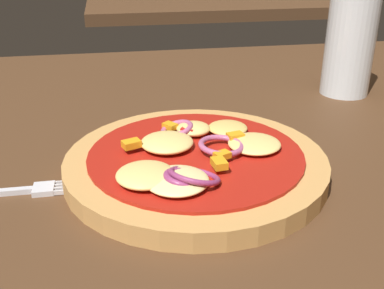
% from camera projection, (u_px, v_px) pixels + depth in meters
% --- Properties ---
extents(dining_table, '(1.16, 0.93, 0.03)m').
position_uv_depth(dining_table, '(231.00, 174.00, 0.47)').
color(dining_table, '#4C301C').
rests_on(dining_table, ground).
extents(pizza, '(0.24, 0.24, 0.04)m').
position_uv_depth(pizza, '(195.00, 162.00, 0.43)').
color(pizza, tan).
rests_on(pizza, dining_table).
extents(beer_glass, '(0.06, 0.06, 0.14)m').
position_uv_depth(beer_glass, '(349.00, 50.00, 0.62)').
color(beer_glass, silver).
rests_on(beer_glass, dining_table).
extents(background_table, '(0.79, 0.61, 0.03)m').
position_uv_depth(background_table, '(207.00, 1.00, 1.57)').
color(background_table, '#4C301C').
rests_on(background_table, ground).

